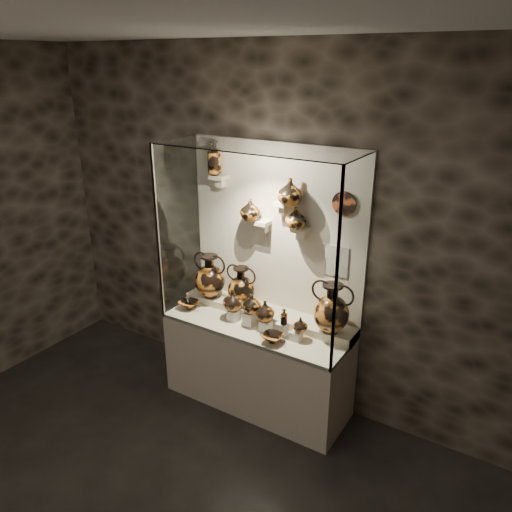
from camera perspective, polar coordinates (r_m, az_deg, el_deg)
The scene contains 36 objects.
wall_back at distance 4.43m, azimuth 2.33°, elevation 2.68°, with size 5.00×0.02×3.20m, color black.
plinth at distance 4.72m, azimuth 0.13°, elevation -12.36°, with size 1.70×0.60×0.80m, color beige.
front_tier at distance 4.50m, azimuth 0.14°, elevation -7.97°, with size 1.68×0.58×0.03m, color #C1B596.
rear_tier at distance 4.61m, azimuth 1.29°, elevation -6.68°, with size 1.70×0.25×0.10m, color #C1B596.
back_panel at distance 4.42m, azimuth 2.30°, elevation 2.66°, with size 1.70×0.03×1.60m, color beige.
glass_front at distance 3.93m, azimuth -2.13°, elevation 0.22°, with size 1.70×0.01×1.60m, color white.
glass_left at distance 4.64m, azimuth -8.78°, elevation 3.35°, with size 0.01×0.60×1.60m, color white.
glass_right at distance 3.82m, azimuth 11.00°, elevation -0.86°, with size 0.01×0.60×1.60m, color white.
glass_top at distance 3.97m, azimuth 0.16°, elevation 12.34°, with size 1.70×0.60×0.01m, color white.
frame_post_left at distance 4.44m, azimuth -11.13°, elevation 2.32°, with size 0.02×0.02×1.60m, color gray.
frame_post_right at distance 3.57m, azimuth 9.19°, elevation -2.35°, with size 0.02×0.02×1.60m, color gray.
pedestal_a at distance 4.53m, azimuth -2.58°, elevation -6.78°, with size 0.09×0.09×0.10m, color beige.
pedestal_b at distance 4.44m, azimuth -0.76°, elevation -7.17°, with size 0.09×0.09×0.13m, color beige.
pedestal_c at distance 4.38m, azimuth 1.14°, elevation -7.96°, with size 0.09×0.09×0.09m, color beige.
pedestal_d at distance 4.30m, azimuth 2.99°, elevation -8.34°, with size 0.09×0.09×0.12m, color beige.
pedestal_e at distance 4.25m, azimuth 4.65°, elevation -9.05°, with size 0.09×0.09×0.08m, color beige.
bracket_ul at distance 4.53m, azimuth -4.22°, elevation 8.98°, with size 0.14×0.12×0.04m, color beige.
bracket_ca at distance 4.38m, azimuth 0.69°, elevation 3.85°, with size 0.14×0.12×0.04m, color beige.
bracket_cb at distance 4.22m, azimuth 3.03°, elevation 6.00°, with size 0.10×0.12×0.04m, color beige.
bracket_cc at distance 4.20m, azimuth 5.13°, elevation 3.01°, with size 0.14×0.12×0.04m, color beige.
amphora_left at distance 4.76m, azimuth -5.28°, elevation -2.30°, with size 0.34×0.34×0.43m, color #C26F25, non-canonical shape.
amphora_mid at distance 4.60m, azimuth -1.69°, elevation -3.43°, with size 0.30×0.30×0.38m, color #C76C23, non-canonical shape.
amphora_right at distance 4.18m, azimuth 8.61°, elevation -5.91°, with size 0.35×0.35×0.44m, color #C26F25, non-canonical shape.
jug_a at distance 4.49m, azimuth -2.69°, elevation -5.03°, with size 0.18×0.18×0.19m, color #C26F25.
jug_b at distance 4.37m, azimuth -0.49°, elevation -5.41°, with size 0.17×0.17×0.18m, color #C76C23.
jug_c at distance 4.33m, azimuth 1.05°, elevation -6.26°, with size 0.17×0.17×0.18m, color #C26F25.
jug_e at distance 4.20m, azimuth 5.10°, elevation -7.81°, with size 0.13×0.13×0.13m, color #C26F25.
lekythos_small at distance 4.21m, azimuth 3.24°, elevation -6.85°, with size 0.07×0.07×0.16m, color #C76C23, non-canonical shape.
kylix_left at distance 4.78m, azimuth -7.66°, elevation -5.47°, with size 0.23×0.20×0.09m, color #C76C23, non-canonical shape.
kylix_right at distance 4.20m, azimuth 1.90°, elevation -9.29°, with size 0.23×0.19×0.09m, color #C26F25, non-canonical shape.
lekythos_tall at distance 4.50m, azimuth -4.76°, elevation 11.27°, with size 0.13×0.13×0.33m, color #C26F25, non-canonical shape.
ovoid_vase_a at distance 4.36m, azimuth -0.65°, elevation 5.33°, with size 0.18×0.18×0.19m, color #C76C23.
ovoid_vase_b at distance 4.10m, azimuth 3.91°, elevation 7.35°, with size 0.21×0.21×0.22m, color #C76C23.
ovoid_vase_c at distance 4.15m, azimuth 4.58°, elevation 4.37°, with size 0.18×0.18×0.18m, color #C76C23.
wall_plate at distance 4.03m, azimuth 10.02°, elevation 5.94°, with size 0.20×0.20×0.02m, color #B54E23.
info_placard at distance 4.21m, azimuth 9.16°, elevation -0.59°, with size 0.20×0.01×0.27m, color beige.
Camera 1 is at (2.06, -1.15, 3.03)m, focal length 35.00 mm.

